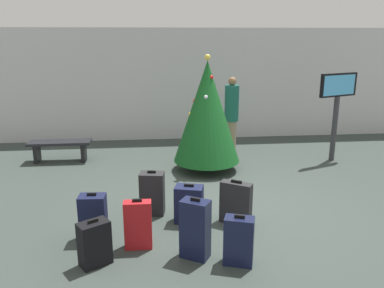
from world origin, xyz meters
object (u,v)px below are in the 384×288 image
object	(u,v)px
flight_info_kiosk	(337,99)
suitcase_2	(152,193)
suitcase_3	(95,243)
suitcase_6	(239,241)
suitcase_4	(236,203)
suitcase_7	(138,225)
traveller_0	(231,113)
suitcase_1	(93,217)
waiting_bench	(60,146)
holiday_tree	(207,112)
suitcase_5	(189,204)
suitcase_0	(195,229)

from	to	relation	value
flight_info_kiosk	suitcase_2	size ratio (longest dim) A/B	2.72
suitcase_3	suitcase_6	size ratio (longest dim) A/B	0.92
suitcase_4	suitcase_6	distance (m)	1.13
suitcase_7	suitcase_6	bearing A→B (deg)	-22.40
traveller_0	suitcase_2	xyz separation A→B (m)	(-1.94, -3.30, -0.64)
flight_info_kiosk	suitcase_4	bearing A→B (deg)	-134.79
traveller_0	suitcase_6	world-z (taller)	traveller_0
suitcase_6	suitcase_3	bearing A→B (deg)	174.75
suitcase_1	traveller_0	bearing A→B (deg)	55.66
flight_info_kiosk	suitcase_4	xyz separation A→B (m)	(-2.89, -2.91, -1.10)
flight_info_kiosk	traveller_0	bearing A→B (deg)	158.99
waiting_bench	suitcase_7	bearing A→B (deg)	-64.78
suitcase_2	suitcase_4	xyz separation A→B (m)	(1.27, -0.46, -0.02)
suitcase_3	waiting_bench	bearing A→B (deg)	107.32
holiday_tree	suitcase_4	bearing A→B (deg)	-87.54
waiting_bench	suitcase_4	bearing A→B (deg)	-45.67
suitcase_7	suitcase_5	bearing A→B (deg)	42.67
suitcase_4	suitcase_5	size ratio (longest dim) A/B	1.12
suitcase_1	suitcase_3	size ratio (longest dim) A/B	1.14
suitcase_1	suitcase_6	bearing A→B (deg)	-23.36
waiting_bench	suitcase_2	bearing A→B (deg)	-54.93
suitcase_5	suitcase_7	bearing A→B (deg)	-137.33
suitcase_3	suitcase_5	bearing A→B (deg)	39.36
holiday_tree	suitcase_2	world-z (taller)	holiday_tree
holiday_tree	suitcase_1	bearing A→B (deg)	-125.47
suitcase_0	flight_info_kiosk	bearing A→B (deg)	46.56
suitcase_3	suitcase_0	bearing A→B (deg)	1.97
suitcase_4	suitcase_7	distance (m)	1.58
flight_info_kiosk	suitcase_7	size ratio (longest dim) A/B	2.81
suitcase_1	flight_info_kiosk	bearing A→B (deg)	32.66
suitcase_0	suitcase_1	xyz separation A→B (m)	(-1.38, 0.61, -0.07)
suitcase_0	holiday_tree	bearing A→B (deg)	79.78
waiting_bench	suitcase_2	world-z (taller)	suitcase_2
waiting_bench	suitcase_4	xyz separation A→B (m)	(3.37, -3.45, -0.02)
waiting_bench	flight_info_kiosk	bearing A→B (deg)	-4.93
traveller_0	suitcase_3	bearing A→B (deg)	-119.49
suitcase_2	suitcase_5	world-z (taller)	suitcase_2
suitcase_3	suitcase_5	xyz separation A→B (m)	(1.29, 1.06, 0.00)
holiday_tree	traveller_0	world-z (taller)	holiday_tree
suitcase_7	suitcase_2	bearing A→B (deg)	79.53
suitcase_6	suitcase_1	bearing A→B (deg)	156.64
suitcase_6	suitcase_4	bearing A→B (deg)	80.05
suitcase_0	suitcase_5	world-z (taller)	suitcase_0
suitcase_0	suitcase_5	xyz separation A→B (m)	(0.01, 1.01, -0.10)
suitcase_1	suitcase_4	size ratio (longest dim) A/B	1.00
suitcase_5	waiting_bench	bearing A→B (deg)	128.51
suitcase_0	suitcase_4	xyz separation A→B (m)	(0.72, 0.91, -0.07)
holiday_tree	suitcase_4	distance (m)	2.69
suitcase_0	suitcase_3	size ratio (longest dim) A/B	1.35
waiting_bench	suitcase_3	distance (m)	4.61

